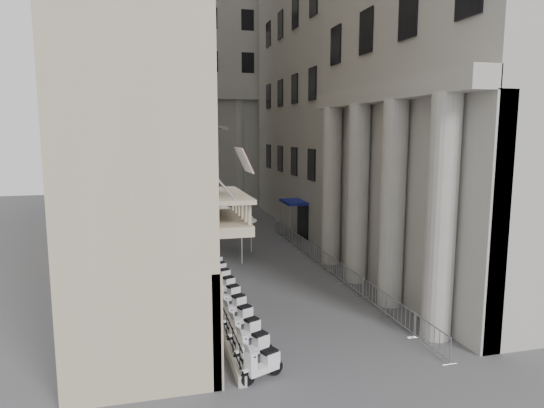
{
  "coord_description": "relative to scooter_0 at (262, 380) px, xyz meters",
  "views": [
    {
      "loc": [
        -7.12,
        -10.85,
        8.48
      ],
      "look_at": [
        -0.47,
        14.97,
        4.5
      ],
      "focal_mm": 32.0,
      "sensor_mm": 36.0,
      "label": 1
    }
  ],
  "objects": [
    {
      "name": "far_building",
      "position": [
        3.54,
        43.63,
        15.0
      ],
      "size": [
        22.0,
        10.0,
        30.0
      ],
      "primitive_type": "cube",
      "color": "#A5A39B",
      "rests_on": "ground"
    },
    {
      "name": "iron_fence",
      "position": [
        -0.76,
        13.63,
        0.0
      ],
      "size": [
        0.3,
        28.0,
        1.4
      ],
      "primitive_type": null,
      "color": "black",
      "rests_on": "ground"
    },
    {
      "name": "blue_awning",
      "position": [
        7.69,
        21.63,
        0.0
      ],
      "size": [
        1.6,
        3.0,
        3.0
      ],
      "primitive_type": null,
      "color": "navy",
      "rests_on": "ground"
    },
    {
      "name": "flag",
      "position": [
        -0.46,
        0.63,
        0.0
      ],
      "size": [
        1.0,
        1.4,
        8.2
      ],
      "primitive_type": null,
      "color": "#9E0C11",
      "rests_on": "ground"
    },
    {
      "name": "scooter_0",
      "position": [
        0.0,
        0.0,
        0.0
      ],
      "size": [
        1.51,
        1.08,
        1.5
      ],
      "primitive_type": null,
      "rotation": [
        0.0,
        0.0,
        1.98
      ],
      "color": "white",
      "rests_on": "ground"
    },
    {
      "name": "scooter_1",
      "position": [
        0.0,
        1.48,
        0.0
      ],
      "size": [
        1.51,
        1.08,
        1.5
      ],
      "primitive_type": null,
      "rotation": [
        0.0,
        0.0,
        1.98
      ],
      "color": "white",
      "rests_on": "ground"
    },
    {
      "name": "scooter_2",
      "position": [
        0.0,
        2.96,
        0.0
      ],
      "size": [
        1.51,
        1.08,
        1.5
      ],
      "primitive_type": null,
      "rotation": [
        0.0,
        0.0,
        1.98
      ],
      "color": "white",
      "rests_on": "ground"
    },
    {
      "name": "scooter_3",
      "position": [
        0.0,
        4.44,
        0.0
      ],
      "size": [
        1.51,
        1.08,
        1.5
      ],
      "primitive_type": null,
      "rotation": [
        0.0,
        0.0,
        1.98
      ],
      "color": "white",
      "rests_on": "ground"
    },
    {
      "name": "scooter_4",
      "position": [
        0.0,
        5.92,
        0.0
      ],
      "size": [
        1.51,
        1.08,
        1.5
      ],
      "primitive_type": null,
      "rotation": [
        0.0,
        0.0,
        1.98
      ],
      "color": "white",
      "rests_on": "ground"
    },
    {
      "name": "scooter_5",
      "position": [
        0.0,
        7.4,
        0.0
      ],
      "size": [
        1.51,
        1.08,
        1.5
      ],
      "primitive_type": null,
      "rotation": [
        0.0,
        0.0,
        1.98
      ],
      "color": "white",
      "rests_on": "ground"
    },
    {
      "name": "scooter_6",
      "position": [
        0.0,
        8.87,
        0.0
      ],
      "size": [
        1.51,
        1.08,
        1.5
      ],
      "primitive_type": null,
      "rotation": [
        0.0,
        0.0,
        1.98
      ],
      "color": "white",
      "rests_on": "ground"
    },
    {
      "name": "scooter_7",
      "position": [
        0.0,
        10.35,
        0.0
      ],
      "size": [
        1.51,
        1.08,
        1.5
      ],
      "primitive_type": null,
      "rotation": [
        0.0,
        0.0,
        1.98
      ],
      "color": "white",
      "rests_on": "ground"
    },
    {
      "name": "scooter_8",
      "position": [
        0.0,
        11.83,
        0.0
      ],
      "size": [
        1.51,
        1.08,
        1.5
      ],
      "primitive_type": null,
      "rotation": [
        0.0,
        0.0,
        1.98
      ],
      "color": "white",
      "rests_on": "ground"
    },
    {
      "name": "scooter_9",
      "position": [
        0.0,
        13.31,
        0.0
      ],
      "size": [
        1.51,
        1.08,
        1.5
      ],
      "primitive_type": null,
      "rotation": [
        0.0,
        0.0,
        1.98
      ],
      "color": "white",
      "rests_on": "ground"
    },
    {
      "name": "scooter_10",
      "position": [
        0.0,
        14.79,
        0.0
      ],
      "size": [
        1.51,
        1.08,
        1.5
      ],
      "primitive_type": null,
      "rotation": [
        0.0,
        0.0,
        1.98
      ],
      "color": "white",
      "rests_on": "ground"
    },
    {
      "name": "scooter_11",
      "position": [
        0.0,
        16.27,
        0.0
      ],
      "size": [
        1.51,
        1.08,
        1.5
      ],
      "primitive_type": null,
      "rotation": [
        0.0,
        0.0,
        1.98
      ],
      "color": "white",
      "rests_on": "ground"
    },
    {
      "name": "scooter_12",
      "position": [
        0.0,
        17.75,
        0.0
      ],
      "size": [
        1.51,
        1.08,
        1.5
      ],
      "primitive_type": null,
      "rotation": [
        0.0,
        0.0,
        1.98
      ],
      "color": "white",
      "rests_on": "ground"
    },
    {
      "name": "scooter_13",
      "position": [
        0.0,
        19.23,
        0.0
      ],
      "size": [
        1.51,
        1.08,
        1.5
      ],
      "primitive_type": null,
      "rotation": [
        0.0,
        0.0,
        1.98
      ],
      "color": "white",
      "rests_on": "ground"
    },
    {
      "name": "scooter_14",
      "position": [
        0.0,
        20.71,
        0.0
      ],
      "size": [
        1.51,
        1.08,
        1.5
      ],
      "primitive_type": null,
      "rotation": [
        0.0,
        0.0,
        1.98
      ],
      "color": "white",
      "rests_on": "ground"
    },
    {
      "name": "barrier_0",
      "position": [
        6.91,
        0.53,
        0.0
      ],
      "size": [
        0.6,
        2.4,
        1.1
      ],
      "primitive_type": null,
      "color": "#A0A2A8",
      "rests_on": "ground"
    },
    {
      "name": "barrier_1",
      "position": [
        6.91,
        3.03,
        0.0
      ],
      "size": [
        0.6,
        2.4,
        1.1
      ],
      "primitive_type": null,
      "color": "#A0A2A8",
      "rests_on": "ground"
    },
    {
      "name": "barrier_2",
      "position": [
        6.91,
        5.53,
        0.0
      ],
      "size": [
        0.6,
        2.4,
        1.1
      ],
      "primitive_type": null,
      "color": "#A0A2A8",
      "rests_on": "ground"
    },
    {
      "name": "barrier_3",
      "position": [
        6.91,
        8.03,
        0.0
      ],
      "size": [
        0.6,
        2.4,
        1.1
      ],
      "primitive_type": null,
      "color": "#A0A2A8",
      "rests_on": "ground"
    },
    {
      "name": "barrier_4",
      "position": [
        6.91,
        10.53,
        0.0
      ],
      "size": [
        0.6,
        2.4,
        1.1
      ],
      "primitive_type": null,
      "color": "#A0A2A8",
      "rests_on": "ground"
    },
    {
      "name": "barrier_5",
      "position": [
        6.91,
        13.03,
        0.0
      ],
      "size": [
        0.6,
        2.4,
        1.1
      ],
      "primitive_type": null,
      "color": "#A0A2A8",
      "rests_on": "ground"
    },
    {
      "name": "barrier_6",
      "position": [
        6.91,
        15.53,
        0.0
      ],
      "size": [
        0.6,
        2.4,
        1.1
      ],
      "primitive_type": null,
      "color": "#A0A2A8",
      "rests_on": "ground"
    },
    {
      "name": "barrier_7",
      "position": [
        6.91,
        18.03,
        0.0
      ],
      "size": [
        0.6,
        2.4,
        1.1
      ],
      "primitive_type": null,
      "color": "#A0A2A8",
      "rests_on": "ground"
    },
    {
      "name": "barrier_8",
      "position": [
        6.91,
        20.53,
        0.0
      ],
      "size": [
        0.6,
        2.4,
        1.1
      ],
      "primitive_type": null,
      "color": "#A0A2A8",
      "rests_on": "ground"
    },
    {
      "name": "barrier_9",
      "position": [
        6.91,
        23.03,
        0.0
      ],
      "size": [
        0.6,
        2.4,
        1.1
      ],
      "primitive_type": null,
      "color": "#A0A2A8",
      "rests_on": "ground"
    },
    {
      "name": "security_tent",
      "position": [
        0.85,
        17.67,
        3.01
      ],
      "size": [
        4.44,
        4.44,
        3.61
      ],
      "color": "white",
      "rests_on": "ground"
    },
    {
      "name": "street_lamp",
      "position": [
        -0.32,
        17.79,
        5.31
      ],
      "size": [
        2.72,
        1.26,
        8.85
      ],
      "rotation": [
        0.0,
        0.0,
        0.39
      ],
      "color": "gray",
      "rests_on": "ground"
    },
    {
      "name": "info_kiosk",
      "position": [
        -0.65,
        14.82,
        0.8
      ],
      "size": [
        0.36,
        0.78,
        1.59
      ],
      "rotation": [
        0.0,
        0.0,
        0.17
      ],
      "color": "black",
      "rests_on": "ground"
    },
    {
      "name": "pedestrian_a",
      "position": [
        2.43,
        23.42,
        0.86
      ],
      "size": [
        0.63,
        0.41,
        1.72
      ],
      "primitive_type": "imported",
      "rotation": [
        0.0,
        0.0,
        3.14
      ],
      "color": "black",
      "rests_on": "ground"
    },
    {
      "name": "pedestrian_b",
      "position": [
        4.85,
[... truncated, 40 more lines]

